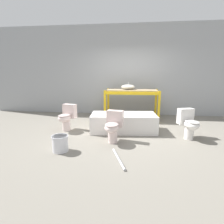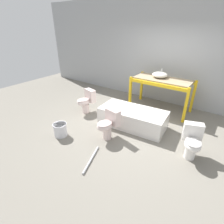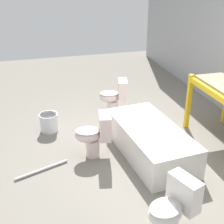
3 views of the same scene
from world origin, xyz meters
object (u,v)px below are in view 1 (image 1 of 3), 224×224
Objects in this scene: bucket_white at (60,143)px; toilet_extra at (189,123)px; toilet_near at (67,117)px; toilet_far at (113,126)px; bathtub_main at (123,121)px; sink_basin at (128,87)px.

toilet_extra is at bearing 20.79° from bucket_white.
bucket_white is (0.35, -1.29, -0.21)m from toilet_near.
toilet_far is 1.17m from bucket_white.
bathtub_main is 1.52m from toilet_near.
toilet_far is 2.12× the size of bucket_white.
sink_basin is 1.62m from bathtub_main.
bucket_white is at bearing -178.56° from toilet_extra.
toilet_extra is (1.54, -0.38, 0.11)m from bathtub_main.
sink_basin is 0.66× the size of toilet_near.
bucket_white is at bearing -113.63° from sink_basin.
toilet_far is 1.78m from toilet_extra.
toilet_near reaches higher than bucket_white.
toilet_far is at bearing -96.50° from sink_basin.
toilet_near is 1.49m from toilet_far.
bathtub_main is (-0.07, -1.41, -0.80)m from sink_basin.
bathtub_main reaches higher than bucket_white.
sink_basin is 3.20m from bucket_white.
toilet_near and toilet_far have the same top height.
toilet_far is at bearing -13.66° from toilet_near.
sink_basin is at bearing 110.13° from toilet_extra.
toilet_far is (-0.18, -0.81, 0.11)m from bathtub_main.
bathtub_main is 2.55× the size of toilet_near.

